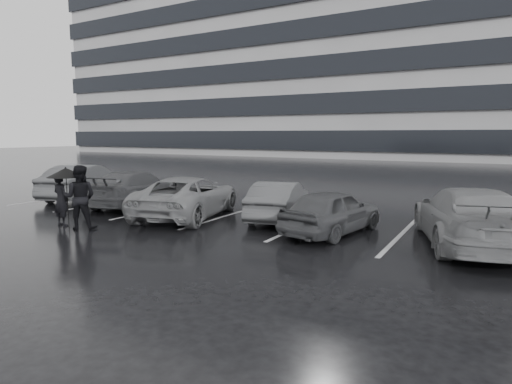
{
  "coord_description": "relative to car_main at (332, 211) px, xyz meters",
  "views": [
    {
      "loc": [
        5.6,
        -9.2,
        2.69
      ],
      "look_at": [
        -0.24,
        1.0,
        1.1
      ],
      "focal_mm": 30.0,
      "sensor_mm": 36.0,
      "label": 1
    }
  ],
  "objects": [
    {
      "name": "ground",
      "position": [
        -1.71,
        -1.78,
        -0.62
      ],
      "size": [
        160.0,
        160.0,
        0.0
      ],
      "primitive_type": "plane",
      "color": "black",
      "rests_on": "ground"
    },
    {
      "name": "car_west_a",
      "position": [
        -2.12,
        1.0,
        -0.01
      ],
      "size": [
        2.1,
        3.89,
        1.22
      ],
      "primitive_type": "imported",
      "rotation": [
        0.0,
        0.0,
        3.37
      ],
      "color": "#2B2B2D",
      "rests_on": "ground"
    },
    {
      "name": "car_west_b",
      "position": [
        -4.95,
        -0.04,
        0.05
      ],
      "size": [
        3.31,
        5.17,
        1.33
      ],
      "primitive_type": "imported",
      "rotation": [
        0.0,
        0.0,
        3.39
      ],
      "color": "#555558",
      "rests_on": "ground"
    },
    {
      "name": "car_west_c",
      "position": [
        -8.08,
        0.67,
        0.05
      ],
      "size": [
        2.87,
        4.88,
        1.33
      ],
      "primitive_type": "imported",
      "rotation": [
        0.0,
        0.0,
        3.38
      ],
      "color": "black",
      "rests_on": "ground"
    },
    {
      "name": "pedestrian_left",
      "position": [
        -7.27,
        -3.04,
        0.16
      ],
      "size": [
        0.6,
        0.42,
        1.56
      ],
      "primitive_type": "imported",
      "rotation": [
        0.0,
        0.0,
        3.07
      ],
      "color": "black",
      "rests_on": "ground"
    },
    {
      "name": "car_west_d",
      "position": [
        -11.14,
        0.86,
        0.1
      ],
      "size": [
        2.81,
        4.63,
        1.44
      ],
      "primitive_type": "imported",
      "rotation": [
        0.0,
        0.0,
        3.46
      ],
      "color": "#2B2B2D",
      "rests_on": "ground"
    },
    {
      "name": "stall_stripes",
      "position": [
        -2.51,
        0.72,
        -0.61
      ],
      "size": [
        19.72,
        5.0,
        0.0
      ],
      "color": "#AFAEB1",
      "rests_on": "ground"
    },
    {
      "name": "car_east",
      "position": [
        3.32,
        0.38,
        0.1
      ],
      "size": [
        3.36,
        5.33,
        1.44
      ],
      "primitive_type": "imported",
      "rotation": [
        0.0,
        0.0,
        3.44
      ],
      "color": "#555558",
      "rests_on": "ground"
    },
    {
      "name": "pedestrian_right",
      "position": [
        -6.39,
        -3.06,
        0.3
      ],
      "size": [
        1.12,
        1.06,
        1.83
      ],
      "primitive_type": "imported",
      "rotation": [
        0.0,
        0.0,
        3.7
      ],
      "color": "black",
      "rests_on": "ground"
    },
    {
      "name": "car_main",
      "position": [
        0.0,
        0.0,
        0.0
      ],
      "size": [
        2.05,
        3.81,
        1.23
      ],
      "primitive_type": "imported",
      "rotation": [
        0.0,
        0.0,
        2.97
      ],
      "color": "black",
      "rests_on": "ground"
    },
    {
      "name": "office_building",
      "position": [
        -23.71,
        46.22,
        13.73
      ],
      "size": [
        61.0,
        26.0,
        29.0
      ],
      "color": "#9A9A9D",
      "rests_on": "ground"
    },
    {
      "name": "umbrella",
      "position": [
        -6.89,
        -3.11,
        0.99
      ],
      "size": [
        1.04,
        1.04,
        1.77
      ],
      "color": "black",
      "rests_on": "ground"
    }
  ]
}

